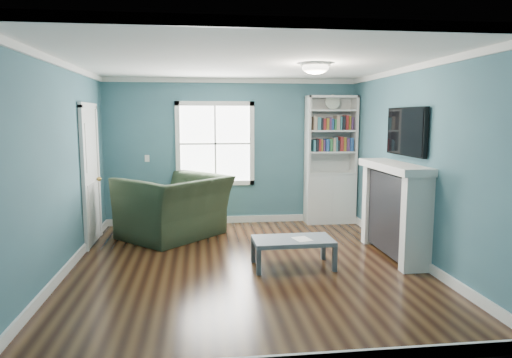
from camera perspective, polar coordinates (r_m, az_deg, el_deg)
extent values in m
plane|color=black|center=(6.03, -1.20, -10.81)|extent=(5.00, 5.00, 0.00)
plane|color=#375C6A|center=(8.23, -3.02, 3.40)|extent=(4.50, 0.00, 4.50)
plane|color=#375C6A|center=(3.30, 3.20, -3.01)|extent=(4.50, 0.00, 4.50)
plane|color=#375C6A|center=(5.96, -23.30, 1.16)|extent=(0.00, 5.00, 5.00)
plane|color=#375C6A|center=(6.39, 19.29, 1.75)|extent=(0.00, 5.00, 5.00)
plane|color=white|center=(5.76, -1.28, 14.54)|extent=(5.00, 5.00, 0.00)
cube|color=white|center=(8.40, -2.95, -5.07)|extent=(4.50, 0.03, 0.12)
cube|color=white|center=(6.21, -22.55, -10.28)|extent=(0.03, 5.00, 0.12)
cube|color=white|center=(6.61, 18.69, -9.00)|extent=(0.03, 5.00, 0.12)
cube|color=white|center=(8.22, -3.07, 12.19)|extent=(4.50, 0.04, 0.08)
cube|color=white|center=(3.33, 3.31, 18.91)|extent=(4.50, 0.04, 0.08)
cube|color=white|center=(5.96, -23.76, 13.29)|extent=(0.04, 5.00, 0.08)
cube|color=white|center=(6.38, 19.64, 13.07)|extent=(0.04, 5.00, 0.08)
cube|color=white|center=(8.20, -5.12, 4.42)|extent=(1.24, 0.01, 1.34)
cube|color=white|center=(8.19, -9.75, 4.33)|extent=(0.08, 0.06, 1.50)
cube|color=white|center=(8.24, -0.51, 4.46)|extent=(0.08, 0.06, 1.50)
cube|color=white|center=(8.26, -5.06, -0.51)|extent=(1.40, 0.06, 0.08)
cube|color=white|center=(8.18, -5.18, 9.38)|extent=(1.40, 0.06, 0.08)
cube|color=white|center=(8.19, -5.12, 4.41)|extent=(1.24, 0.03, 0.03)
cube|color=white|center=(8.19, -5.12, 4.41)|extent=(0.03, 0.03, 1.34)
cube|color=silver|center=(8.45, 9.19, -2.39)|extent=(0.90, 0.35, 0.90)
cube|color=silver|center=(8.22, 6.47, 5.45)|extent=(0.04, 0.35, 1.40)
cube|color=silver|center=(8.46, 12.17, 5.39)|extent=(0.04, 0.35, 1.40)
cube|color=silver|center=(8.49, 9.05, 5.47)|extent=(0.90, 0.02, 1.40)
cube|color=silver|center=(8.33, 9.46, 10.10)|extent=(0.90, 0.35, 0.04)
cube|color=silver|center=(8.38, 9.26, 0.78)|extent=(0.84, 0.33, 0.03)
cube|color=silver|center=(8.35, 9.32, 3.37)|extent=(0.84, 0.33, 0.03)
cube|color=silver|center=(8.33, 9.37, 5.98)|extent=(0.84, 0.33, 0.03)
cube|color=silver|center=(8.33, 9.43, 8.45)|extent=(0.84, 0.33, 0.03)
cube|color=teal|center=(8.32, 9.37, 4.22)|extent=(0.70, 0.25, 0.22)
cube|color=black|center=(8.31, 9.43, 6.83)|extent=(0.70, 0.25, 0.22)
cylinder|color=beige|center=(8.28, 9.55, 9.46)|extent=(0.26, 0.06, 0.26)
cube|color=black|center=(6.60, 17.00, -4.13)|extent=(0.30, 1.20, 1.10)
cube|color=black|center=(6.63, 16.78, -5.83)|extent=(0.22, 0.65, 0.70)
cube|color=silver|center=(6.00, 19.44, -5.40)|extent=(0.36, 0.16, 1.20)
cube|color=silver|center=(7.20, 14.69, -3.08)|extent=(0.36, 0.16, 1.20)
cube|color=silver|center=(6.49, 16.90, 1.49)|extent=(0.44, 1.58, 0.10)
cube|color=black|center=(6.52, 18.28, 5.65)|extent=(0.06, 1.10, 0.65)
cube|color=silver|center=(7.33, -19.98, 0.26)|extent=(0.04, 0.80, 2.05)
cube|color=white|center=(6.90, -20.72, -0.21)|extent=(0.05, 0.08, 2.13)
cube|color=white|center=(7.77, -19.18, 0.69)|extent=(0.05, 0.08, 2.13)
cube|color=white|center=(7.28, -20.29, 8.61)|extent=(0.05, 0.98, 0.08)
sphere|color=#BF8C3F|center=(7.62, -19.02, 0.00)|extent=(0.07, 0.07, 0.07)
ellipsoid|color=white|center=(6.01, 7.44, 13.61)|extent=(0.34, 0.34, 0.15)
cylinder|color=white|center=(6.02, 7.45, 14.04)|extent=(0.38, 0.38, 0.03)
cube|color=white|center=(8.26, -13.46, 2.52)|extent=(0.08, 0.01, 0.12)
imported|color=#202E1C|center=(7.41, -10.20, -2.16)|extent=(1.77, 1.77, 1.32)
cube|color=#464D54|center=(5.66, 0.34, -10.37)|extent=(0.06, 0.06, 0.31)
cube|color=#464D54|center=(5.87, 9.81, -9.82)|extent=(0.06, 0.06, 0.31)
cube|color=#464D54|center=(6.13, -0.35, -8.94)|extent=(0.06, 0.06, 0.31)
cube|color=#464D54|center=(6.33, 8.42, -8.50)|extent=(0.06, 0.06, 0.31)
cube|color=slate|center=(5.93, 4.63, -7.70)|extent=(1.03, 0.57, 0.06)
cube|color=white|center=(5.91, 5.78, -7.47)|extent=(0.25, 0.29, 0.00)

